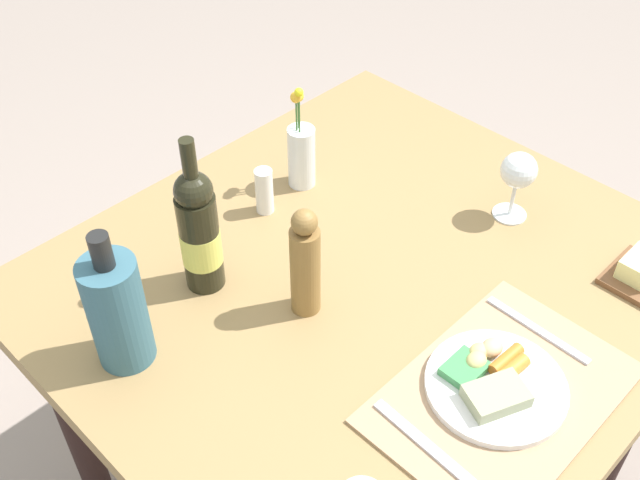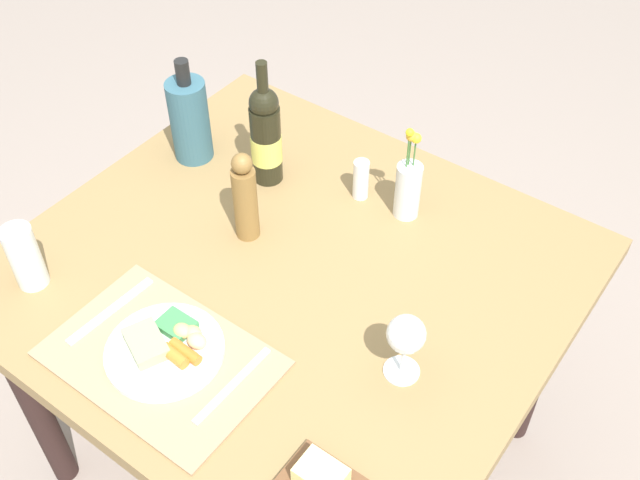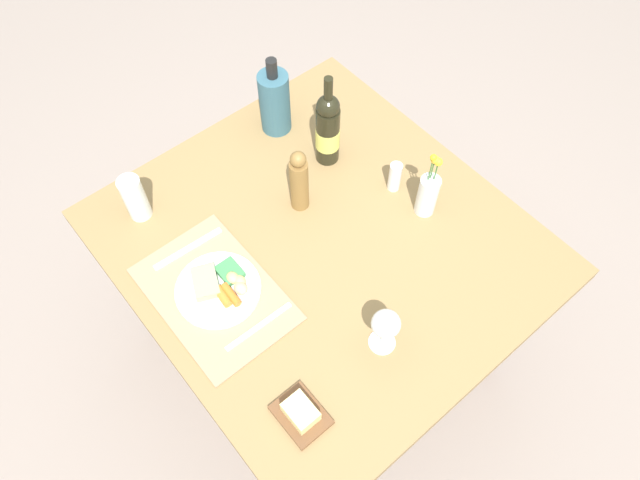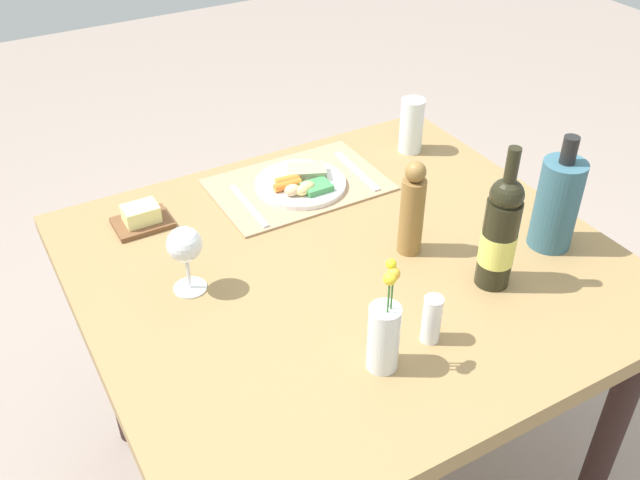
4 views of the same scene
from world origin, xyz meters
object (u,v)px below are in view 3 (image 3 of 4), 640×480
fork (188,249)px  wine_bottle (328,129)px  water_tumbler (136,200)px  wine_glass (386,325)px  flower_vase (428,193)px  knife (259,326)px  butter_dish (301,413)px  dining_table (322,257)px  cooler_bottle (275,102)px  dinner_plate (219,287)px  salt_shaker (395,177)px  pepper_mill (299,181)px

fork → wine_bottle: wine_bottle is taller
water_tumbler → wine_bottle: bearing=71.6°
wine_glass → flower_vase: bearing=120.7°
wine_bottle → flower_vase: size_ratio=1.34×
knife → butter_dish: butter_dish is taller
dining_table → knife: 0.33m
wine_bottle → wine_glass: bearing=-27.6°
fork → dining_table: bearing=58.1°
wine_glass → flower_vase: size_ratio=0.63×
knife → flower_vase: bearing=90.1°
wine_glass → butter_dish: bearing=-87.5°
cooler_bottle → butter_dish: (0.77, -0.52, -0.09)m
dinner_plate → wine_bottle: size_ratio=0.72×
wine_bottle → wine_glass: size_ratio=2.11×
dining_table → flower_vase: flower_vase is taller
salt_shaker → butter_dish: size_ratio=0.78×
knife → pepper_mill: size_ratio=0.91×
dining_table → salt_shaker: salt_shaker is taller
salt_shaker → water_tumbler: (-0.40, -0.63, 0.01)m
fork → water_tumbler: 0.21m
dining_table → butter_dish: butter_dish is taller
salt_shaker → dining_table: bearing=-88.7°
wine_bottle → water_tumbler: 0.59m
pepper_mill → cooler_bottle: 0.32m
knife → wine_bottle: 0.61m
dining_table → water_tumbler: bearing=-139.9°
salt_shaker → dinner_plate: bearing=-94.4°
wine_bottle → knife: bearing=-57.3°
wine_bottle → water_tumbler: (-0.18, -0.55, -0.06)m
water_tumbler → cooler_bottle: (-0.02, 0.51, 0.04)m
dinner_plate → flower_vase: 0.63m
pepper_mill → wine_glass: (0.47, -0.11, 0.00)m
dinner_plate → water_tumbler: water_tumbler is taller
butter_dish → flower_vase: flower_vase is taller
dining_table → pepper_mill: 0.24m
wine_glass → wine_bottle: bearing=152.4°
knife → butter_dish: size_ratio=1.56×
dining_table → cooler_bottle: 0.50m
fork → flower_vase: size_ratio=0.89×
dining_table → knife: bearing=-71.1°
salt_shaker → wine_bottle: bearing=-161.0°
salt_shaker → butter_dish: 0.73m
wine_bottle → wine_glass: wine_bottle is taller
knife → cooler_bottle: size_ratio=0.76×
dining_table → fork: fork is taller
pepper_mill → water_tumbler: bearing=-125.7°
knife → wine_bottle: bearing=123.7°
dining_table → knife: knife is taller
fork → knife: size_ratio=1.05×
dinner_plate → flower_vase: bearing=75.0°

